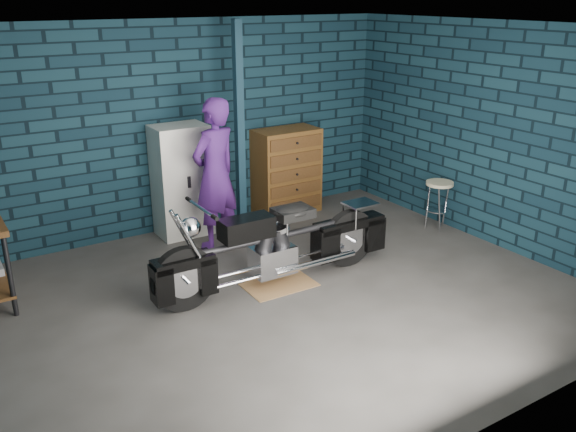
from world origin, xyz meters
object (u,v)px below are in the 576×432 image
(person, at_px, (215,174))
(locker, at_px, (182,181))
(motorcycle, at_px, (277,239))
(tool_chest, at_px, (287,171))
(shop_stool, at_px, (438,205))

(person, height_order, locker, person)
(motorcycle, bearing_deg, tool_chest, 55.93)
(tool_chest, distance_m, shop_stool, 2.13)
(shop_stool, bearing_deg, tool_chest, 129.28)
(locker, distance_m, shop_stool, 3.39)
(locker, xyz_separation_m, tool_chest, (1.60, 0.00, -0.12))
(locker, bearing_deg, tool_chest, 0.00)
(locker, relative_size, shop_stool, 2.21)
(tool_chest, height_order, shop_stool, tool_chest)
(locker, bearing_deg, person, -70.69)
(shop_stool, bearing_deg, person, 158.73)
(motorcycle, xyz_separation_m, shop_stool, (2.67, 0.28, -0.20))
(motorcycle, relative_size, person, 1.29)
(motorcycle, bearing_deg, person, 93.41)
(tool_chest, relative_size, shop_stool, 1.85)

